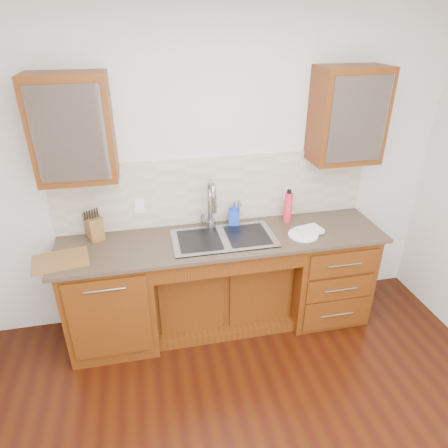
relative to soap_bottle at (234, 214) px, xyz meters
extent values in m
cube|color=silver|center=(-0.14, 0.16, 0.34)|extent=(4.00, 0.10, 2.70)
cube|color=#593014|center=(-1.09, -0.20, -0.57)|extent=(0.70, 0.62, 0.88)
cube|color=#593014|center=(-0.14, -0.11, -0.66)|extent=(1.20, 0.44, 0.70)
cube|color=#593014|center=(0.81, -0.20, -0.57)|extent=(0.70, 0.62, 0.88)
cube|color=#84705B|center=(-0.14, -0.21, -0.12)|extent=(2.70, 0.65, 0.03)
cube|color=beige|center=(-0.14, 0.10, 0.19)|extent=(2.70, 0.02, 0.59)
cube|color=#9E9EA5|center=(-0.14, -0.23, -0.19)|extent=(0.84, 0.46, 0.19)
cylinder|color=#999993|center=(-0.21, 0.00, 0.10)|extent=(0.04, 0.04, 0.40)
cylinder|color=#999993|center=(0.04, 0.01, 0.02)|extent=(0.02, 0.02, 0.24)
cube|color=#593014|center=(-1.19, -0.06, 0.81)|extent=(0.55, 0.34, 0.75)
cube|color=#593014|center=(0.91, -0.06, 0.81)|extent=(0.55, 0.34, 0.75)
cube|color=white|center=(-0.79, 0.09, 0.11)|extent=(0.08, 0.01, 0.12)
cube|color=white|center=(0.51, 0.09, 0.11)|extent=(0.08, 0.01, 0.12)
imported|color=blue|center=(0.00, 0.00, 0.00)|extent=(0.11, 0.11, 0.21)
cylinder|color=#E92A3D|center=(0.48, -0.02, 0.03)|extent=(0.09, 0.09, 0.27)
cylinder|color=white|center=(0.52, -0.31, -0.10)|extent=(0.30, 0.30, 0.01)
cube|color=white|center=(0.58, -0.29, -0.07)|extent=(0.23, 0.19, 0.03)
cube|color=#9E8042|center=(-1.17, 0.02, 0.00)|extent=(0.17, 0.21, 0.20)
cube|color=#8C6444|center=(-1.40, -0.31, -0.09)|extent=(0.44, 0.34, 0.02)
imported|color=silver|center=(-1.26, -0.06, 0.76)|extent=(0.16, 0.16, 0.10)
imported|color=white|center=(-1.07, -0.06, 0.76)|extent=(0.14, 0.14, 0.10)
imported|color=silver|center=(0.85, -0.06, 0.76)|extent=(0.13, 0.13, 0.10)
imported|color=white|center=(0.95, -0.06, 0.76)|extent=(0.13, 0.13, 0.10)
camera|label=1|loc=(-0.73, -3.01, 1.50)|focal=32.00mm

